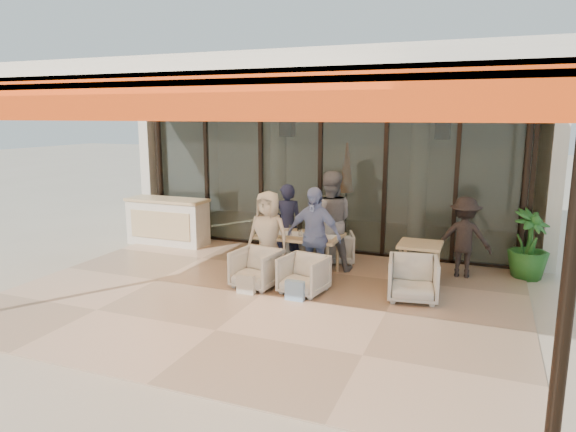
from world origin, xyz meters
name	(u,v)px	position (x,y,z in m)	size (l,w,h in m)	color
ground	(262,296)	(0.00, 0.00, 0.00)	(70.00, 70.00, 0.00)	#C6B293
terrace_floor	(262,296)	(0.00, 0.00, 0.01)	(8.00, 6.00, 0.01)	tan
terrace_structure	(252,87)	(0.00, -0.26, 3.25)	(8.00, 6.00, 3.40)	silver
glass_storefront	(320,176)	(0.00, 3.00, 1.60)	(8.08, 0.10, 3.20)	#9EADA3
interior_block	(350,141)	(0.01, 5.31, 2.23)	(9.05, 3.62, 3.52)	silver
host_counter	(168,221)	(-3.32, 2.30, 0.53)	(1.85, 0.65, 1.04)	silver
dining_table	(299,237)	(0.16, 1.30, 0.69)	(1.50, 0.90, 0.93)	#DFC188
chair_far_left	(296,241)	(-0.25, 2.25, 0.36)	(0.71, 0.66, 0.73)	silver
chair_far_right	(336,246)	(0.59, 2.25, 0.34)	(0.66, 0.61, 0.67)	silver
chair_near_left	(256,267)	(-0.25, 0.35, 0.36)	(0.70, 0.66, 0.72)	silver
chair_near_right	(304,273)	(0.59, 0.35, 0.35)	(0.67, 0.63, 0.69)	silver
diner_navy	(287,225)	(-0.25, 1.75, 0.79)	(0.58, 0.38, 1.59)	#1B1F3C
diner_grey	(329,221)	(0.59, 1.75, 0.93)	(0.90, 0.70, 1.86)	slate
diner_cream	(268,236)	(-0.25, 0.85, 0.79)	(0.77, 0.50, 1.57)	beige
diner_periwinkle	(314,236)	(0.59, 0.85, 0.84)	(0.99, 0.41, 1.69)	#7C98CE
tote_bag_cream	(246,285)	(-0.25, -0.05, 0.17)	(0.30, 0.10, 0.34)	silver
tote_bag_blue	(295,291)	(0.59, -0.05, 0.17)	(0.30, 0.10, 0.34)	#99BFD8
side_table	(420,249)	(2.27, 1.42, 0.64)	(0.70, 0.70, 0.74)	#DFC188
side_chair	(413,277)	(2.27, 0.67, 0.38)	(0.75, 0.70, 0.77)	silver
standing_woman	(464,238)	(2.93, 2.18, 0.73)	(0.94, 0.54, 1.46)	black
potted_palm	(529,245)	(4.00, 2.55, 0.62)	(0.69, 0.69, 1.23)	#1E5919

